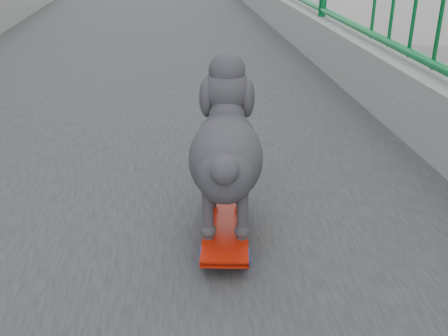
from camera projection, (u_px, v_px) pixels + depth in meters
skateboard at (226, 225)px, 1.64m from camera, size 0.19×0.48×0.06m
poodle at (226, 147)px, 1.56m from camera, size 0.26×0.53×0.44m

